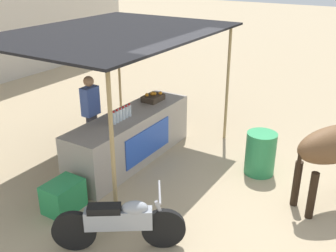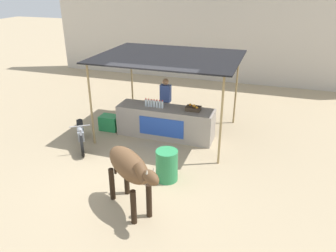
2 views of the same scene
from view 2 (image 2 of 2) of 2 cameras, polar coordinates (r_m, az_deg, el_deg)
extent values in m
plane|color=tan|center=(8.61, -5.18, -7.86)|extent=(60.00, 60.00, 0.00)
cube|color=beige|center=(15.96, 7.91, 20.17)|extent=(16.00, 0.50, 6.94)
cube|color=#9E9389|center=(10.20, -0.43, 0.68)|extent=(3.00, 0.80, 0.96)
cube|color=#264CB2|center=(9.85, -1.20, -0.23)|extent=(1.40, 0.02, 0.58)
cube|color=black|center=(9.85, 0.10, 12.00)|extent=(4.20, 3.20, 0.04)
cylinder|color=#997F51|center=(9.72, -13.29, 3.58)|extent=(0.06, 0.06, 2.47)
cylinder|color=#997F51|center=(8.47, 9.23, 0.79)|extent=(0.06, 0.06, 2.47)
cylinder|color=#997F51|center=(12.13, -6.33, 8.21)|extent=(0.06, 0.06, 2.47)
cylinder|color=#997F51|center=(11.15, 11.79, 6.40)|extent=(0.06, 0.06, 2.47)
cylinder|color=silver|center=(10.14, -3.86, 4.07)|extent=(0.07, 0.07, 0.22)
cylinder|color=red|center=(10.10, -3.88, 4.74)|extent=(0.04, 0.04, 0.03)
cylinder|color=silver|center=(10.11, -3.39, 4.02)|extent=(0.07, 0.07, 0.22)
cylinder|color=red|center=(10.06, -3.41, 4.68)|extent=(0.04, 0.04, 0.03)
cylinder|color=silver|center=(10.07, -2.91, 3.96)|extent=(0.07, 0.07, 0.22)
cylinder|color=red|center=(10.03, -2.93, 4.63)|extent=(0.04, 0.04, 0.03)
cylinder|color=silver|center=(10.04, -2.43, 3.91)|extent=(0.07, 0.07, 0.22)
cylinder|color=red|center=(10.00, -2.44, 4.58)|extent=(0.04, 0.04, 0.03)
cylinder|color=silver|center=(10.01, -1.95, 3.85)|extent=(0.07, 0.07, 0.22)
cylinder|color=red|center=(9.97, -1.96, 4.53)|extent=(0.04, 0.04, 0.03)
cylinder|color=silver|center=(9.99, -1.46, 3.80)|extent=(0.07, 0.07, 0.22)
cylinder|color=red|center=(9.94, -1.47, 4.47)|extent=(0.04, 0.04, 0.03)
cylinder|color=silver|center=(9.96, -0.97, 3.74)|extent=(0.07, 0.07, 0.22)
cylinder|color=red|center=(9.91, -0.98, 4.42)|extent=(0.04, 0.04, 0.03)
cube|color=#3F3326|center=(9.81, 4.41, 3.04)|extent=(0.44, 0.32, 0.12)
sphere|color=orange|center=(9.77, 4.62, 3.47)|extent=(0.08, 0.08, 0.08)
sphere|color=orange|center=(9.80, 4.64, 3.55)|extent=(0.08, 0.08, 0.08)
sphere|color=orange|center=(9.67, 5.03, 3.23)|extent=(0.08, 0.08, 0.08)
sphere|color=orange|center=(9.80, 4.45, 3.56)|extent=(0.08, 0.08, 0.08)
sphere|color=orange|center=(9.88, 3.91, 3.74)|extent=(0.08, 0.08, 0.08)
cylinder|color=#383842|center=(10.94, -0.42, 2.15)|extent=(0.22, 0.22, 0.88)
cube|color=#3F59A5|center=(10.69, -0.43, 5.72)|extent=(0.34, 0.20, 0.56)
sphere|color=#A87A56|center=(10.57, -0.43, 7.73)|extent=(0.20, 0.20, 0.20)
cube|color=#268C4C|center=(10.93, -10.14, 0.58)|extent=(0.60, 0.44, 0.48)
cylinder|color=#2D8C51|center=(8.05, -0.21, -6.88)|extent=(0.54, 0.54, 0.80)
ellipsoid|color=brown|center=(6.82, -6.94, -6.65)|extent=(1.43, 1.26, 0.60)
cylinder|color=black|center=(6.92, -3.32, -12.87)|extent=(0.12, 0.12, 0.78)
cylinder|color=black|center=(6.78, -6.02, -13.88)|extent=(0.12, 0.12, 0.78)
cylinder|color=black|center=(7.63, -7.23, -9.13)|extent=(0.12, 0.12, 0.78)
cylinder|color=black|center=(7.50, -9.72, -9.94)|extent=(0.12, 0.12, 0.78)
cylinder|color=brown|center=(6.32, -4.41, -8.15)|extent=(0.50, 0.46, 0.41)
ellipsoid|color=brown|center=(6.07, -2.97, -8.94)|extent=(0.48, 0.44, 0.26)
cone|color=beige|center=(6.04, -2.53, -7.54)|extent=(0.05, 0.05, 0.10)
cone|color=beige|center=(5.98, -3.68, -7.93)|extent=(0.05, 0.05, 0.10)
cylinder|color=black|center=(7.48, -9.27, -6.22)|extent=(0.06, 0.06, 0.60)
cylinder|color=black|center=(9.48, -14.73, -3.32)|extent=(0.40, 0.54, 0.60)
cylinder|color=black|center=(10.56, -15.00, -0.40)|extent=(0.40, 0.54, 0.60)
cube|color=#999EA5|center=(9.94, -14.98, -0.85)|extent=(0.65, 0.85, 0.28)
ellipsoid|color=#999EA5|center=(9.68, -15.03, -0.53)|extent=(0.37, 0.41, 0.20)
cube|color=black|center=(10.04, -15.12, 0.40)|extent=(0.40, 0.47, 0.10)
cylinder|color=#99999E|center=(9.28, -15.12, -0.01)|extent=(0.47, 0.33, 0.03)
cylinder|color=#99999E|center=(9.41, -14.86, -2.19)|extent=(0.15, 0.20, 0.49)
camera|label=1|loc=(9.71, -44.22, 12.41)|focal=42.00mm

